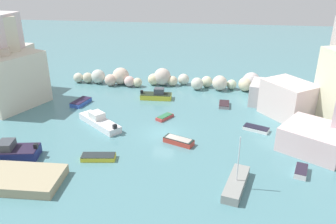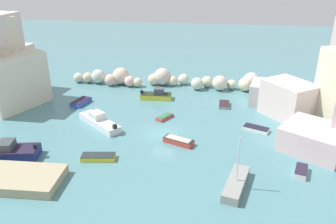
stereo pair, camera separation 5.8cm
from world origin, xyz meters
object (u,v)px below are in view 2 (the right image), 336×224
(moored_boat_6, at_px, (236,184))
(moored_boat_8, at_px, (99,121))
(moored_boat_2, at_px, (11,152))
(moored_boat_11, at_px, (165,117))
(moored_boat_5, at_px, (301,171))
(channel_buoy, at_px, (167,97))
(moored_boat_1, at_px, (157,95))
(moored_boat_0, at_px, (224,105))
(moored_boat_7, at_px, (81,102))
(moored_boat_9, at_px, (265,102))
(stone_dock, at_px, (10,178))
(moored_boat_3, at_px, (256,129))
(moored_boat_10, at_px, (98,157))
(moored_boat_4, at_px, (179,141))

(moored_boat_6, relative_size, moored_boat_8, 0.85)
(moored_boat_2, distance_m, moored_boat_11, 18.27)
(moored_boat_5, bearing_deg, channel_buoy, 57.90)
(moored_boat_5, bearing_deg, moored_boat_2, 109.09)
(moored_boat_1, height_order, moored_boat_6, moored_boat_6)
(moored_boat_1, bearing_deg, moored_boat_11, -74.02)
(moored_boat_0, bearing_deg, moored_boat_7, -82.00)
(moored_boat_9, bearing_deg, stone_dock, -170.14)
(moored_boat_6, relative_size, moored_boat_11, 2.08)
(moored_boat_3, relative_size, moored_boat_9, 0.74)
(moored_boat_5, xyz_separation_m, moored_boat_10, (-19.82, -0.09, -0.04))
(moored_boat_0, height_order, moored_boat_9, moored_boat_9)
(moored_boat_7, bearing_deg, stone_dock, 16.02)
(moored_boat_9, bearing_deg, moored_boat_11, 175.64)
(moored_boat_3, height_order, moored_boat_5, moored_boat_5)
(stone_dock, bearing_deg, moored_boat_2, 118.95)
(moored_boat_1, height_order, moored_boat_2, moored_boat_2)
(moored_boat_1, relative_size, moored_boat_4, 1.28)
(stone_dock, relative_size, moored_boat_0, 3.64)
(moored_boat_7, height_order, moored_boat_10, moored_boat_7)
(moored_boat_1, distance_m, moored_boat_5, 24.18)
(moored_boat_8, distance_m, moored_boat_11, 8.26)
(moored_boat_7, xyz_separation_m, moored_boat_11, (12.45, -3.23, -0.09))
(moored_boat_2, relative_size, moored_boat_4, 1.58)
(moored_boat_6, xyz_separation_m, moored_boat_8, (-16.04, 10.60, 0.12))
(moored_boat_8, distance_m, moored_boat_9, 23.30)
(moored_boat_1, bearing_deg, moored_boat_6, -64.77)
(channel_buoy, xyz_separation_m, moored_boat_2, (-13.38, -18.77, 0.43))
(stone_dock, bearing_deg, moored_boat_4, 33.10)
(moored_boat_1, xyz_separation_m, moored_boat_5, (16.79, -17.39, -0.25))
(moored_boat_3, bearing_deg, moored_boat_7, -168.80)
(stone_dock, height_order, moored_boat_8, moored_boat_8)
(moored_boat_3, relative_size, moored_boat_8, 0.50)
(moored_boat_4, bearing_deg, stone_dock, 55.18)
(moored_boat_3, bearing_deg, moored_boat_2, -135.80)
(moored_boat_2, bearing_deg, moored_boat_9, -156.26)
(moored_boat_1, relative_size, moored_boat_2, 0.81)
(moored_boat_6, distance_m, moored_boat_11, 16.05)
(stone_dock, bearing_deg, moored_boat_9, 41.99)
(stone_dock, relative_size, moored_boat_3, 2.91)
(channel_buoy, height_order, moored_boat_11, channel_buoy)
(moored_boat_4, xyz_separation_m, moored_boat_8, (-10.12, 3.23, 0.21))
(moored_boat_3, distance_m, moored_boat_11, 11.44)
(moored_boat_4, relative_size, moored_boat_5, 1.44)
(channel_buoy, height_order, moored_boat_8, moored_boat_8)
(moored_boat_10, bearing_deg, moored_boat_0, -136.52)
(moored_boat_5, xyz_separation_m, moored_boat_9, (-1.24, 17.67, -0.02))
(channel_buoy, relative_size, moored_boat_2, 0.08)
(moored_boat_4, xyz_separation_m, moored_boat_10, (-7.71, -4.42, -0.07))
(channel_buoy, distance_m, moored_boat_1, 1.57)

